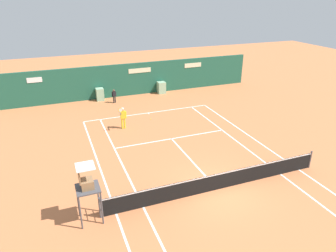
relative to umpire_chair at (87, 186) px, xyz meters
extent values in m
plane|color=#C67042|center=(6.43, -0.01, -1.81)|extent=(80.00, 80.00, 0.00)
cube|color=white|center=(6.43, 11.69, -1.80)|extent=(10.60, 0.10, 0.01)
cube|color=white|center=(1.13, -0.01, -1.80)|extent=(0.10, 23.40, 0.01)
cube|color=white|center=(2.43, -0.01, -1.80)|extent=(0.10, 23.40, 0.01)
cube|color=white|center=(10.43, -0.01, -1.80)|extent=(0.10, 23.40, 0.01)
cube|color=white|center=(11.73, -0.01, -1.80)|extent=(0.10, 23.40, 0.01)
cube|color=white|center=(6.43, 6.39, -1.80)|extent=(8.00, 0.10, 0.01)
cube|color=white|center=(6.43, 3.19, -1.80)|extent=(0.10, 6.40, 0.01)
cube|color=white|center=(6.43, 11.54, -1.80)|extent=(0.10, 0.24, 0.01)
cylinder|color=#4C4C51|center=(0.43, -0.01, -1.27)|extent=(0.10, 0.10, 1.07)
cylinder|color=#4C4C51|center=(12.43, -0.01, -1.27)|extent=(0.10, 0.10, 1.07)
cube|color=black|center=(6.43, -0.01, -1.33)|extent=(12.00, 0.03, 0.95)
cube|color=white|center=(6.43, -0.01, -0.89)|extent=(12.00, 0.04, 0.06)
cube|color=#1E5642|center=(6.43, 16.99, -0.26)|extent=(25.00, 0.24, 3.09)
cube|color=beige|center=(7.31, 16.85, 0.57)|extent=(2.21, 0.02, 0.44)
cube|color=beige|center=(12.93, 16.85, 0.63)|extent=(1.84, 0.02, 0.44)
cube|color=white|center=(-2.09, 16.85, 0.55)|extent=(1.23, 0.02, 0.44)
cube|color=#8CB793|center=(3.28, 16.44, -1.23)|extent=(0.68, 0.70, 1.15)
cube|color=#8CB793|center=(9.35, 16.44, -1.24)|extent=(0.75, 0.70, 1.14)
cylinder|color=#47474C|center=(0.46, 0.45, -0.98)|extent=(0.07, 0.07, 1.65)
cylinder|color=#47474C|center=(0.46, -0.45, -0.98)|extent=(0.07, 0.07, 1.65)
cylinder|color=#47474C|center=(-0.44, 0.45, -0.98)|extent=(0.07, 0.07, 1.65)
cylinder|color=#47474C|center=(-0.44, -0.45, -0.98)|extent=(0.07, 0.07, 1.65)
cylinder|color=#47474C|center=(0.46, 0.00, -1.31)|extent=(0.04, 0.81, 0.04)
cylinder|color=#47474C|center=(0.46, 0.00, -0.82)|extent=(0.04, 0.81, 0.04)
cube|color=#47474C|center=(0.01, 0.00, -0.13)|extent=(1.00, 1.00, 0.06)
cube|color=olive|center=(0.01, 0.00, 0.10)|extent=(0.52, 0.56, 0.40)
cube|color=olive|center=(-0.28, 0.00, 0.48)|extent=(0.06, 0.56, 0.45)
cube|color=white|center=(0.01, 0.00, 0.95)|extent=(0.76, 0.80, 0.04)
cylinder|color=yellow|center=(3.85, 9.32, -1.40)|extent=(0.13, 0.13, 0.81)
cylinder|color=yellow|center=(3.67, 9.33, -1.40)|extent=(0.13, 0.13, 0.81)
cube|color=yellow|center=(3.76, 9.33, -0.71)|extent=(0.37, 0.22, 0.57)
sphere|color=tan|center=(3.76, 9.33, -0.32)|extent=(0.22, 0.22, 0.22)
cylinder|color=white|center=(3.76, 9.33, -0.23)|extent=(0.21, 0.21, 0.06)
cylinder|color=yellow|center=(3.98, 9.31, -0.75)|extent=(0.09, 0.09, 0.55)
cylinder|color=tan|center=(3.52, 9.06, -0.48)|extent=(0.11, 0.55, 0.09)
cylinder|color=black|center=(3.51, 8.79, -0.37)|extent=(0.03, 0.03, 0.22)
torus|color=yellow|center=(3.51, 8.79, -0.12)|extent=(0.30, 0.04, 0.30)
cylinder|color=silver|center=(3.51, 8.79, -0.12)|extent=(0.26, 0.02, 0.26)
cylinder|color=black|center=(4.43, 15.25, -1.49)|extent=(0.10, 0.10, 0.64)
cylinder|color=black|center=(4.29, 15.22, -1.49)|extent=(0.10, 0.10, 0.64)
cube|color=black|center=(4.36, 15.24, -0.94)|extent=(0.31, 0.21, 0.45)
sphere|color=brown|center=(4.36, 15.24, -0.63)|extent=(0.18, 0.18, 0.18)
cylinder|color=black|center=(4.53, 15.27, -0.98)|extent=(0.07, 0.07, 0.43)
cylinder|color=black|center=(4.18, 15.20, -0.98)|extent=(0.07, 0.07, 0.43)
sphere|color=#CCE033|center=(6.17, 10.25, -1.77)|extent=(0.07, 0.07, 0.07)
camera|label=1|loc=(-0.80, -11.59, 7.62)|focal=33.31mm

